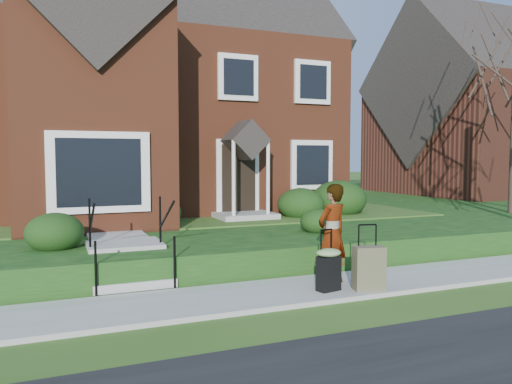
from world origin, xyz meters
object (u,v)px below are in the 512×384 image
front_steps (128,257)px  woman (332,234)px  suitcase_olive (369,268)px  suitcase_black (329,267)px

front_steps → woman: 3.79m
woman → suitcase_olive: (0.34, -0.64, -0.52)m
suitcase_black → woman: bearing=41.6°
front_steps → woman: size_ratio=1.13×
front_steps → suitcase_black: bearing=-35.7°
front_steps → suitcase_black: front_steps is taller
suitcase_olive → front_steps: bearing=160.6°
suitcase_black → suitcase_olive: size_ratio=0.94×
front_steps → suitcase_olive: bearing=-32.8°
suitcase_black → suitcase_olive: 0.70m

